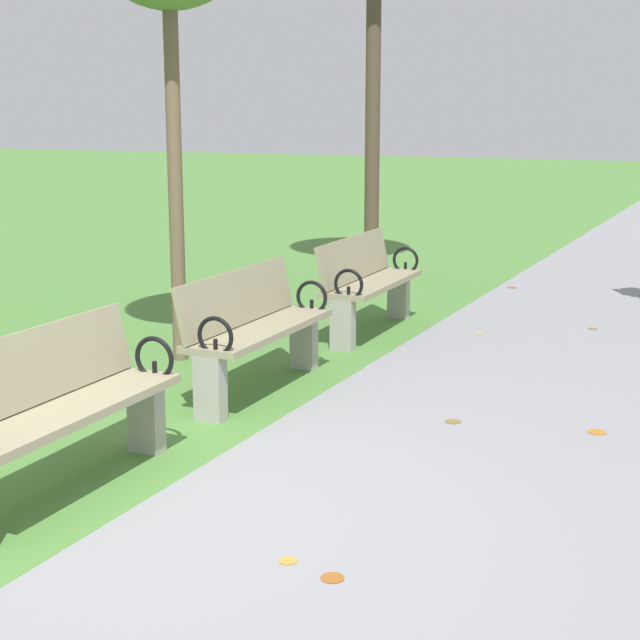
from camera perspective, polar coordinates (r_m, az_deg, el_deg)
The scene contains 5 objects.
ground_plane at distance 5.27m, azimuth -10.79°, elevation -10.88°, with size 80.00×80.00×0.00m, color #4C7F38.
park_bench_1 at distance 5.45m, azimuth -14.98°, elevation -4.91°, with size 0.51×1.61×0.90m.
park_bench_2 at distance 7.19m, azimuth -3.83°, elevation -0.44°, with size 0.49×1.61×0.90m.
park_bench_3 at distance 9.14m, azimuth 2.80°, elevation 2.25°, with size 0.51×1.61×0.90m.
scattered_leaves at distance 7.96m, azimuth 5.11°, elevation -2.72°, with size 5.07×9.01×0.02m.
Camera 1 is at (2.89, -3.91, 2.03)m, focal length 54.92 mm.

